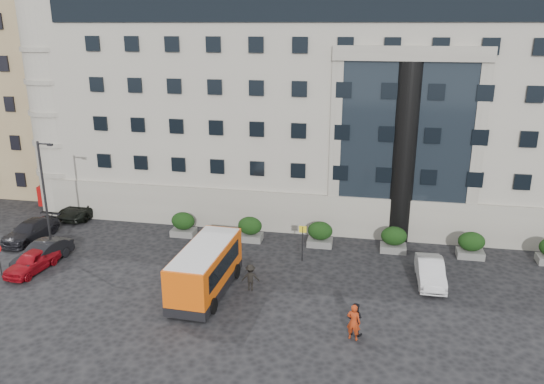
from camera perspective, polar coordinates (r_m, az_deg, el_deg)
The scene contains 22 objects.
ground at distance 33.18m, azimuth -7.56°, elevation -10.16°, with size 120.00×120.00×0.00m, color black.
civic_building at distance 50.28m, azimuth 6.72°, elevation 10.22°, with size 44.00×24.00×18.00m, color #9E978B.
entrance_column at distance 39.12m, azimuth 14.01°, elevation 3.97°, with size 1.80×1.80×13.00m, color black.
apartment_near at distance 58.71m, azimuth -24.64°, elevation 10.81°, with size 14.00×14.00×20.00m, color #977D57.
apartment_far at distance 75.44m, azimuth -18.72°, elevation 13.40°, with size 13.00×13.00×22.00m, color olive.
hedge_a at distance 40.75m, azimuth -9.53°, elevation -3.40°, with size 1.80×1.26×1.84m.
hedge_b at distance 39.30m, azimuth -2.38°, elevation -3.97°, with size 1.80×1.26×1.84m.
hedge_c at distance 38.50m, azimuth 5.19°, elevation -4.50°, with size 1.80×1.26×1.84m.
hedge_d at distance 38.40m, azimuth 12.96°, elevation -4.96°, with size 1.80×1.26×1.84m.
hedge_e at distance 39.00m, azimuth 20.63°, elevation -5.33°, with size 1.80×1.26×1.84m.
street_lamp at distance 39.20m, azimuth -23.20°, elevation -0.16°, with size 1.16×0.18×8.00m.
bus_stop_sign at distance 35.72m, azimuth 3.31°, elevation -4.88°, with size 0.50×0.08×2.52m.
minibus at distance 31.93m, azimuth -7.16°, elevation -8.07°, with size 2.88×7.10×2.93m.
red_truck at distance 51.68m, azimuth -21.40°, elevation 0.75°, with size 2.88×5.47×2.84m.
parked_car_a at distance 37.97m, azimuth -24.39°, elevation -6.81°, with size 1.64×4.09×1.39m, color #9C0B15.
parked_car_b at distance 38.82m, azimuth -23.45°, elevation -6.09°, with size 1.56×4.48×1.48m, color black.
parked_car_c at distance 43.40m, azimuth -24.57°, elevation -3.81°, with size 1.99×4.89×1.42m, color black.
parked_car_d at distance 47.04m, azimuth -19.45°, elevation -1.57°, with size 2.40×5.21×1.45m, color black.
white_taxi at distance 34.60m, azimuth 16.66°, elevation -8.22°, with size 1.55×4.46×1.47m, color silver.
pedestrian_a at distance 27.92m, azimuth 8.77°, elevation -13.66°, with size 0.72×0.47×1.97m, color #A22F10.
pedestrian_b at distance 28.40m, azimuth 8.89°, elevation -13.31°, with size 0.86×0.67×1.77m, color black.
pedestrian_c at distance 32.29m, azimuth -2.33°, elevation -9.17°, with size 1.08×0.62×1.67m, color black.
Camera 1 is at (9.76, -27.73, 15.39)m, focal length 35.00 mm.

